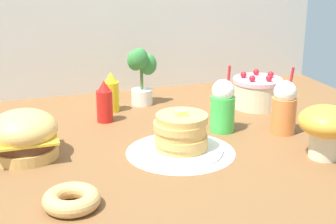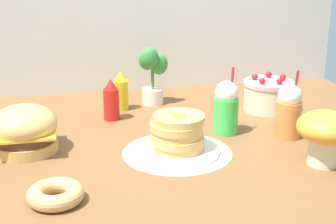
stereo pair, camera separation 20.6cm
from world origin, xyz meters
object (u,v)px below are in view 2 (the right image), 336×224
pancake_stack (177,136)px  potted_plant (152,73)px  burger (24,130)px  mushroom_stool (326,132)px  ketchup_bottle (111,101)px  cream_soda_cup (226,108)px  layer_cake (268,95)px  orange_float_cup (288,111)px  donut_pink_glaze (55,194)px  mustard_bottle (121,92)px

pancake_stack → potted_plant: 0.66m
burger → mushroom_stool: (1.08, -0.37, 0.04)m
pancake_stack → ketchup_bottle: 0.50m
cream_soda_cup → mushroom_stool: cream_soda_cup is taller
burger → cream_soda_cup: size_ratio=0.88×
ketchup_bottle → layer_cake: bearing=-1.9°
ketchup_bottle → orange_float_cup: bearing=-28.9°
burger → pancake_stack: bearing=-14.7°
pancake_stack → donut_pink_glaze: 0.56m
layer_cake → donut_pink_glaze: 1.26m
potted_plant → burger: bearing=-140.3°
layer_cake → cream_soda_cup: 0.40m
burger → donut_pink_glaze: (0.11, -0.45, -0.06)m
cream_soda_cup → ketchup_bottle: bearing=148.1°
cream_soda_cup → donut_pink_glaze: size_ratio=1.61×
mustard_bottle → donut_pink_glaze: 0.95m
pancake_stack → orange_float_cup: 0.50m
layer_cake → mushroom_stool: (-0.05, -0.64, 0.05)m
mustard_bottle → orange_float_cup: bearing=-39.5°
mustard_bottle → donut_pink_glaze: size_ratio=1.08×
donut_pink_glaze → potted_plant: potted_plant is taller
ketchup_bottle → mustard_bottle: size_ratio=1.00×
burger → cream_soda_cup: (0.83, 0.02, 0.03)m
pancake_stack → potted_plant: size_ratio=1.11×
donut_pink_glaze → mushroom_stool: mushroom_stool is taller
burger → layer_cake: size_ratio=1.06×
mustard_bottle → potted_plant: (0.17, 0.06, 0.07)m
layer_cake → donut_pink_glaze: layer_cake is taller
layer_cake → ketchup_bottle: (-0.76, 0.03, 0.01)m
pancake_stack → mushroom_stool: bearing=-23.3°
ketchup_bottle → orange_float_cup: 0.79m
pancake_stack → potted_plant: (0.03, 0.65, 0.09)m
pancake_stack → donut_pink_glaze: bearing=-147.1°
burger → potted_plant: bearing=39.7°
ketchup_bottle → donut_pink_glaze: bearing=-109.2°
layer_cake → potted_plant: size_ratio=0.82×
potted_plant → donut_pink_glaze: bearing=-117.4°
cream_soda_cup → donut_pink_glaze: cream_soda_cup is taller
mustard_bottle → mushroom_stool: 1.03m
mustard_bottle → mushroom_stool: bearing=-51.5°
mustard_bottle → donut_pink_glaze: mustard_bottle is taller
layer_cake → potted_plant: 0.58m
orange_float_cup → donut_pink_glaze: orange_float_cup is taller
burger → pancake_stack: size_ratio=0.78×
mushroom_stool → mustard_bottle: bearing=128.5°
burger → orange_float_cup: orange_float_cup is taller
pancake_stack → mustard_bottle: 0.61m
cream_soda_cup → potted_plant: bearing=115.2°
mustard_bottle → mushroom_stool: size_ratio=0.91×
mushroom_stool → donut_pink_glaze: bearing=-175.0°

